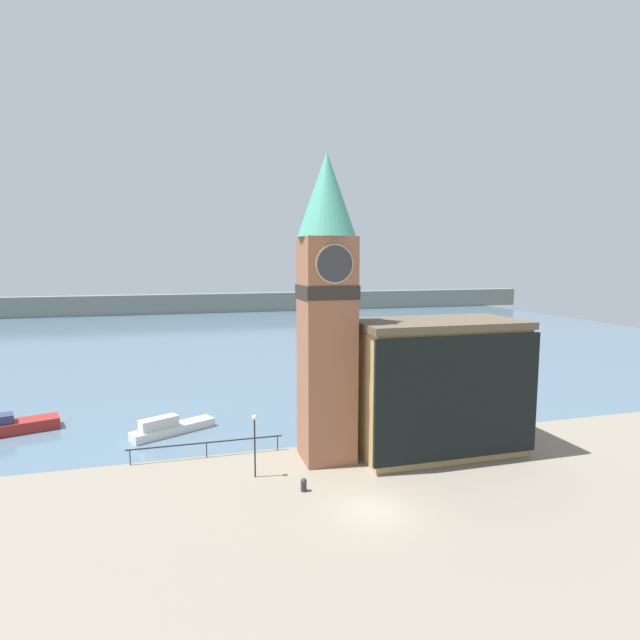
{
  "coord_description": "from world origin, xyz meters",
  "views": [
    {
      "loc": [
        -9.77,
        -24.21,
        13.63
      ],
      "look_at": [
        -1.42,
        5.83,
        9.92
      ],
      "focal_mm": 28.0,
      "sensor_mm": 36.0,
      "label": 1
    }
  ],
  "objects_px": {
    "clock_tower": "(327,300)",
    "boat_far": "(7,426)",
    "lamp_post": "(255,434)",
    "boat_near": "(169,427)",
    "pier_building": "(437,386)",
    "mooring_bollard_near": "(304,484)"
  },
  "relations": [
    {
      "from": "clock_tower",
      "to": "boat_far",
      "type": "relative_size",
      "value": 2.88
    },
    {
      "from": "boat_far",
      "to": "lamp_post",
      "type": "distance_m",
      "value": 22.29
    },
    {
      "from": "clock_tower",
      "to": "boat_near",
      "type": "height_order",
      "value": "clock_tower"
    },
    {
      "from": "pier_building",
      "to": "boat_near",
      "type": "xyz_separation_m",
      "value": [
        -18.62,
        8.64,
        -4.21
      ]
    },
    {
      "from": "boat_near",
      "to": "mooring_bollard_near",
      "type": "relative_size",
      "value": 8.23
    },
    {
      "from": "clock_tower",
      "to": "mooring_bollard_near",
      "type": "bearing_deg",
      "value": -121.34
    },
    {
      "from": "boat_far",
      "to": "lamp_post",
      "type": "xyz_separation_m",
      "value": [
        17.81,
        -13.21,
        2.22
      ]
    },
    {
      "from": "mooring_bollard_near",
      "to": "lamp_post",
      "type": "bearing_deg",
      "value": 132.52
    },
    {
      "from": "clock_tower",
      "to": "mooring_bollard_near",
      "type": "xyz_separation_m",
      "value": [
        -2.72,
        -4.47,
        -10.56
      ]
    },
    {
      "from": "clock_tower",
      "to": "boat_near",
      "type": "relative_size",
      "value": 3.14
    },
    {
      "from": "pier_building",
      "to": "boat_far",
      "type": "xyz_separation_m",
      "value": [
        -31.03,
        12.21,
        -4.16
      ]
    },
    {
      "from": "clock_tower",
      "to": "boat_near",
      "type": "bearing_deg",
      "value": 143.36
    },
    {
      "from": "clock_tower",
      "to": "lamp_post",
      "type": "distance_m",
      "value": 9.85
    },
    {
      "from": "boat_far",
      "to": "boat_near",
      "type": "bearing_deg",
      "value": -33.48
    },
    {
      "from": "lamp_post",
      "to": "boat_near",
      "type": "bearing_deg",
      "value": 119.24
    },
    {
      "from": "boat_far",
      "to": "clock_tower",
      "type": "bearing_deg",
      "value": -43.92
    },
    {
      "from": "clock_tower",
      "to": "pier_building",
      "type": "height_order",
      "value": "clock_tower"
    },
    {
      "from": "pier_building",
      "to": "mooring_bollard_near",
      "type": "height_order",
      "value": "pier_building"
    },
    {
      "from": "pier_building",
      "to": "mooring_bollard_near",
      "type": "xyz_separation_m",
      "value": [
        -10.72,
        -3.73,
        -4.34
      ]
    },
    {
      "from": "boat_near",
      "to": "lamp_post",
      "type": "xyz_separation_m",
      "value": [
        5.4,
        -9.65,
        2.28
      ]
    },
    {
      "from": "clock_tower",
      "to": "lamp_post",
      "type": "xyz_separation_m",
      "value": [
        -5.22,
        -1.75,
        -8.16
      ]
    },
    {
      "from": "pier_building",
      "to": "mooring_bollard_near",
      "type": "distance_m",
      "value": 12.15
    }
  ]
}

